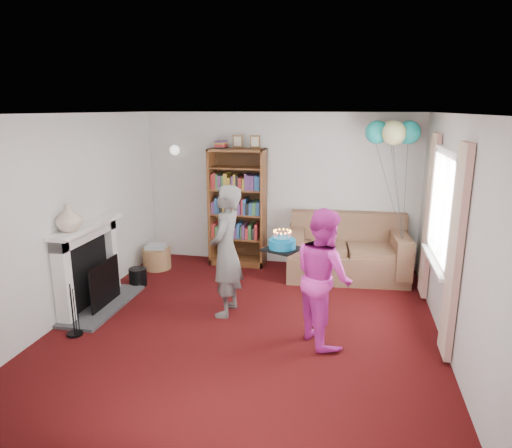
% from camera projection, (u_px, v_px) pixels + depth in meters
% --- Properties ---
extents(ground, '(5.00, 5.00, 0.00)m').
position_uv_depth(ground, '(246.00, 328.00, 5.47)').
color(ground, '#370808').
rests_on(ground, ground).
extents(wall_back, '(4.50, 0.02, 2.50)m').
position_uv_depth(wall_back, '(279.00, 190.00, 7.54)').
color(wall_back, silver).
rests_on(wall_back, ground).
extents(wall_left, '(0.02, 5.00, 2.50)m').
position_uv_depth(wall_left, '(66.00, 218.00, 5.61)').
color(wall_left, silver).
rests_on(wall_left, ground).
extents(wall_right, '(0.02, 5.00, 2.50)m').
position_uv_depth(wall_right, '(458.00, 238.00, 4.71)').
color(wall_right, silver).
rests_on(wall_right, ground).
extents(ceiling, '(4.50, 5.00, 0.01)m').
position_uv_depth(ceiling, '(244.00, 113.00, 4.85)').
color(ceiling, white).
rests_on(ceiling, wall_back).
extents(fireplace, '(0.55, 1.80, 1.12)m').
position_uv_depth(fireplace, '(93.00, 270.00, 5.94)').
color(fireplace, '#3F3F42').
rests_on(fireplace, ground).
extents(window_bay, '(0.14, 2.02, 2.20)m').
position_uv_depth(window_bay, '(441.00, 228.00, 5.30)').
color(window_bay, white).
rests_on(window_bay, ground).
extents(wall_sconce, '(0.16, 0.23, 0.16)m').
position_uv_depth(wall_sconce, '(175.00, 150.00, 7.59)').
color(wall_sconce, gold).
rests_on(wall_sconce, ground).
extents(bookcase, '(0.91, 0.42, 2.14)m').
position_uv_depth(bookcase, '(238.00, 208.00, 7.55)').
color(bookcase, '#472B14').
rests_on(bookcase, ground).
extents(sofa, '(1.81, 0.96, 0.96)m').
position_uv_depth(sofa, '(347.00, 253.00, 7.12)').
color(sofa, brown).
rests_on(sofa, ground).
extents(wicker_basket, '(0.45, 0.45, 0.40)m').
position_uv_depth(wicker_basket, '(157.00, 257.00, 7.46)').
color(wicker_basket, olive).
rests_on(wicker_basket, ground).
extents(person_striped, '(0.43, 0.62, 1.66)m').
position_uv_depth(person_striped, '(226.00, 251.00, 5.67)').
color(person_striped, black).
rests_on(person_striped, ground).
extents(person_magenta, '(0.88, 0.93, 1.53)m').
position_uv_depth(person_magenta, '(323.00, 276.00, 5.01)').
color(person_magenta, '#D129A1').
rests_on(person_magenta, ground).
extents(birthday_cake, '(0.36, 0.36, 0.22)m').
position_uv_depth(birthday_cake, '(282.00, 244.00, 5.09)').
color(birthday_cake, black).
rests_on(birthday_cake, ground).
extents(balloons, '(0.77, 0.77, 1.70)m').
position_uv_depth(balloons, '(393.00, 132.00, 6.53)').
color(balloons, '#3F3F3F').
rests_on(balloons, ground).
extents(mantel_vase, '(0.38, 0.38, 0.33)m').
position_uv_depth(mantel_vase, '(69.00, 218.00, 5.43)').
color(mantel_vase, beige).
rests_on(mantel_vase, fireplace).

